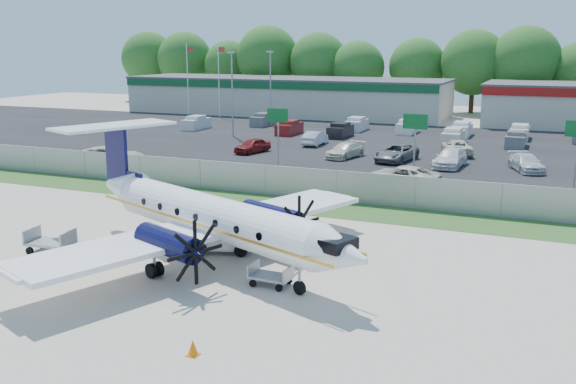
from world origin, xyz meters
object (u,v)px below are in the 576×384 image
at_px(pushback_tug, 226,237).
at_px(baggage_cart_far, 271,276).
at_px(baggage_cart_near, 50,242).
at_px(aircraft, 209,216).

relative_size(pushback_tug, baggage_cart_far, 1.74).
distance_m(pushback_tug, baggage_cart_near, 8.42).
bearing_deg(aircraft, pushback_tug, 92.46).
height_order(baggage_cart_near, baggage_cart_far, baggage_cart_near).
xyz_separation_m(aircraft, pushback_tug, (-0.07, 1.71, -1.49)).
distance_m(aircraft, baggage_cart_far, 4.53).
relative_size(aircraft, baggage_cart_near, 8.04).
distance_m(pushback_tug, baggage_cart_far, 5.16).
bearing_deg(baggage_cart_far, pushback_tug, 139.06).
height_order(aircraft, pushback_tug, aircraft).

